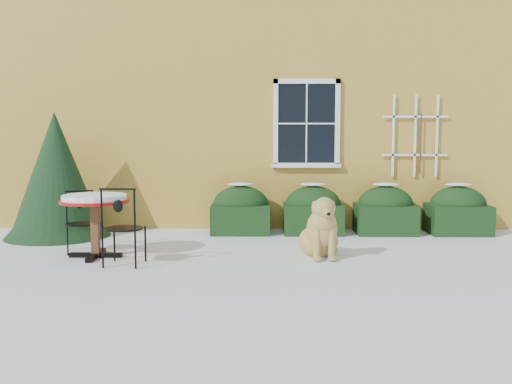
{
  "coord_description": "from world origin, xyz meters",
  "views": [
    {
      "loc": [
        0.14,
        -7.64,
        1.77
      ],
      "look_at": [
        0.0,
        1.0,
        0.9
      ],
      "focal_mm": 40.0,
      "sensor_mm": 36.0,
      "label": 1
    }
  ],
  "objects_px": {
    "patio_chair_far": "(80,222)",
    "bistro_table": "(95,205)",
    "evergreen_shrub": "(57,187)",
    "dog": "(321,232)",
    "patio_chair_near": "(123,226)"
  },
  "relations": [
    {
      "from": "patio_chair_near",
      "to": "evergreen_shrub",
      "type": "bearing_deg",
      "value": -47.43
    },
    {
      "from": "patio_chair_far",
      "to": "bistro_table",
      "type": "bearing_deg",
      "value": -68.12
    },
    {
      "from": "evergreen_shrub",
      "to": "patio_chair_far",
      "type": "distance_m",
      "value": 1.59
    },
    {
      "from": "evergreen_shrub",
      "to": "dog",
      "type": "xyz_separation_m",
      "value": [
        4.42,
        -1.64,
        -0.5
      ]
    },
    {
      "from": "bistro_table",
      "to": "patio_chair_far",
      "type": "height_order",
      "value": "patio_chair_far"
    },
    {
      "from": "patio_chair_near",
      "to": "dog",
      "type": "relative_size",
      "value": 1.04
    },
    {
      "from": "patio_chair_near",
      "to": "dog",
      "type": "distance_m",
      "value": 2.78
    },
    {
      "from": "evergreen_shrub",
      "to": "bistro_table",
      "type": "relative_size",
      "value": 2.21
    },
    {
      "from": "evergreen_shrub",
      "to": "patio_chair_near",
      "type": "xyz_separation_m",
      "value": [
        1.7,
        -2.2,
        -0.33
      ]
    },
    {
      "from": "bistro_table",
      "to": "patio_chair_near",
      "type": "relative_size",
      "value": 0.91
    },
    {
      "from": "evergreen_shrub",
      "to": "bistro_table",
      "type": "distance_m",
      "value": 2.05
    },
    {
      "from": "dog",
      "to": "patio_chair_near",
      "type": "bearing_deg",
      "value": -176.28
    },
    {
      "from": "evergreen_shrub",
      "to": "dog",
      "type": "bearing_deg",
      "value": -20.33
    },
    {
      "from": "bistro_table",
      "to": "patio_chair_near",
      "type": "height_order",
      "value": "patio_chair_near"
    },
    {
      "from": "evergreen_shrub",
      "to": "patio_chair_near",
      "type": "bearing_deg",
      "value": -52.35
    }
  ]
}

